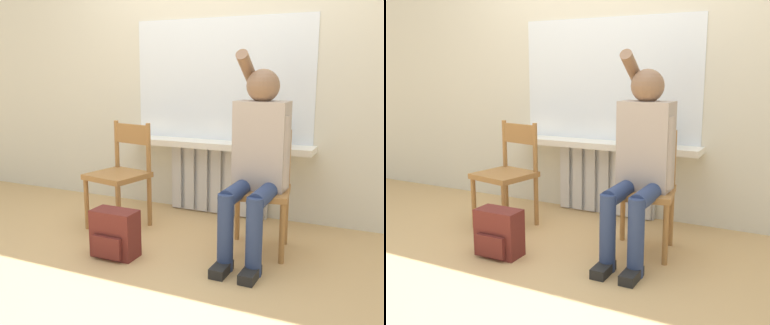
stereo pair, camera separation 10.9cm
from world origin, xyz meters
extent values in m
plane|color=tan|center=(0.00, 0.00, 0.00)|extent=(12.00, 12.00, 0.00)
cube|color=beige|center=(0.00, 1.23, 1.35)|extent=(7.00, 0.06, 2.70)
cube|color=silver|center=(0.00, 1.16, 0.29)|extent=(0.87, 0.05, 0.58)
cube|color=silver|center=(-0.37, 1.12, 0.29)|extent=(0.09, 0.03, 0.56)
cube|color=silver|center=(-0.25, 1.12, 0.29)|extent=(0.09, 0.03, 0.56)
cube|color=silver|center=(-0.12, 1.12, 0.29)|extent=(0.09, 0.03, 0.56)
cube|color=silver|center=(0.00, 1.12, 0.29)|extent=(0.09, 0.03, 0.56)
cube|color=silver|center=(0.12, 1.12, 0.29)|extent=(0.09, 0.03, 0.56)
cube|color=silver|center=(0.25, 1.12, 0.29)|extent=(0.09, 0.03, 0.56)
cube|color=silver|center=(0.37, 1.12, 0.29)|extent=(0.09, 0.03, 0.56)
cube|color=white|center=(0.00, 1.08, 0.61)|extent=(1.62, 0.24, 0.05)
cube|color=white|center=(0.00, 1.20, 1.13)|extent=(1.55, 0.01, 1.00)
cube|color=#9E6B38|center=(-0.56, 0.49, 0.41)|extent=(0.46, 0.46, 0.04)
cylinder|color=#9E6B38|center=(-0.76, 0.35, 0.20)|extent=(0.04, 0.04, 0.39)
cylinder|color=#9E6B38|center=(-0.43, 0.29, 0.20)|extent=(0.04, 0.04, 0.39)
cylinder|color=#9E6B38|center=(-0.70, 0.68, 0.20)|extent=(0.04, 0.04, 0.39)
cylinder|color=#9E6B38|center=(-0.36, 0.62, 0.20)|extent=(0.04, 0.04, 0.39)
cylinder|color=#9E6B38|center=(-0.70, 0.68, 0.62)|extent=(0.04, 0.04, 0.38)
cylinder|color=#9E6B38|center=(-0.36, 0.62, 0.62)|extent=(0.04, 0.04, 0.38)
cube|color=#9E6B38|center=(-0.53, 0.65, 0.72)|extent=(0.35, 0.09, 0.15)
cube|color=#9E6B38|center=(0.56, 0.49, 0.41)|extent=(0.45, 0.45, 0.04)
cylinder|color=#9E6B38|center=(0.42, 0.29, 0.20)|extent=(0.04, 0.04, 0.39)
cylinder|color=#9E6B38|center=(0.76, 0.35, 0.20)|extent=(0.04, 0.04, 0.39)
cylinder|color=#9E6B38|center=(0.37, 0.62, 0.20)|extent=(0.04, 0.04, 0.39)
cylinder|color=#9E6B38|center=(0.70, 0.68, 0.20)|extent=(0.04, 0.04, 0.39)
cylinder|color=#9E6B38|center=(0.37, 0.62, 0.62)|extent=(0.04, 0.04, 0.38)
cylinder|color=#9E6B38|center=(0.70, 0.68, 0.62)|extent=(0.04, 0.04, 0.38)
cube|color=#9E6B38|center=(0.53, 0.65, 0.72)|extent=(0.35, 0.08, 0.15)
cylinder|color=navy|center=(0.47, 0.30, 0.45)|extent=(0.11, 0.40, 0.11)
cylinder|color=navy|center=(0.65, 0.30, 0.45)|extent=(0.11, 0.40, 0.11)
cylinder|color=navy|center=(0.47, 0.10, 0.24)|extent=(0.10, 0.10, 0.48)
cylinder|color=navy|center=(0.65, 0.10, 0.24)|extent=(0.10, 0.10, 0.48)
cube|color=black|center=(0.47, 0.04, 0.03)|extent=(0.09, 0.20, 0.06)
cube|color=black|center=(0.65, 0.04, 0.03)|extent=(0.09, 0.20, 0.06)
cube|color=#AD9E93|center=(0.56, 0.50, 0.72)|extent=(0.34, 0.20, 0.58)
sphere|color=#846047|center=(0.56, 0.50, 1.11)|extent=(0.21, 0.21, 0.21)
cylinder|color=#846047|center=(0.44, 0.64, 1.15)|extent=(0.08, 0.50, 0.38)
cylinder|color=#AD9E93|center=(0.72, 0.46, 0.69)|extent=(0.08, 0.08, 0.46)
cylinder|color=#4C4238|center=(0.42, 1.04, 0.76)|extent=(0.24, 0.11, 0.11)
sphere|color=#4C4238|center=(0.57, 1.04, 0.77)|extent=(0.09, 0.09, 0.09)
cone|color=#4C4238|center=(0.57, 1.02, 0.81)|extent=(0.03, 0.03, 0.03)
cone|color=#4C4238|center=(0.57, 1.06, 0.81)|extent=(0.03, 0.03, 0.03)
cylinder|color=#4C4238|center=(0.50, 1.01, 0.67)|extent=(0.03, 0.03, 0.07)
cylinder|color=#4C4238|center=(0.50, 1.06, 0.67)|extent=(0.03, 0.03, 0.07)
cylinder|color=#4C4238|center=(0.34, 1.01, 0.67)|extent=(0.03, 0.03, 0.07)
cylinder|color=#4C4238|center=(0.34, 1.06, 0.67)|extent=(0.03, 0.03, 0.07)
cylinder|color=#4C4238|center=(0.26, 1.04, 0.79)|extent=(0.16, 0.03, 0.11)
cube|color=maroon|center=(-0.26, 0.00, 0.16)|extent=(0.30, 0.16, 0.31)
cube|color=maroon|center=(-0.26, -0.10, 0.09)|extent=(0.21, 0.03, 0.14)
camera|label=1|loc=(1.38, -2.31, 1.19)|focal=42.00mm
camera|label=2|loc=(1.48, -2.27, 1.19)|focal=42.00mm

